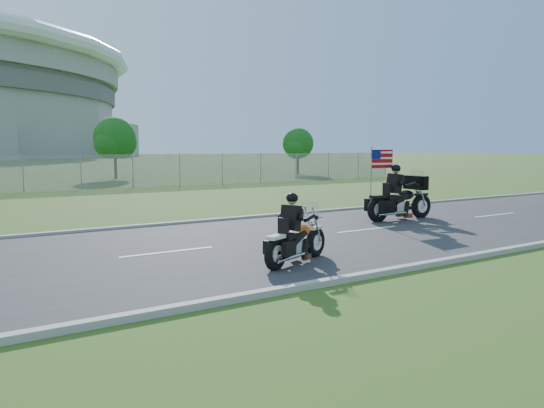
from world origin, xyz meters
TOP-DOWN VIEW (x-y plane):
  - ground at (0.00, 0.00)m, footprint 420.00×420.00m
  - road at (0.00, 0.00)m, footprint 120.00×8.00m
  - curb_north at (0.00, 4.05)m, footprint 120.00×0.18m
  - curb_south at (0.00, -4.05)m, footprint 120.00×0.18m
  - tree_fence_near at (6.04, 30.04)m, footprint 3.52×3.28m
  - tree_fence_far at (22.04, 28.03)m, footprint 3.08×2.87m
  - motorcycle_lead at (-0.27, -2.46)m, footprint 2.08×1.08m
  - motorcycle_follow at (6.38, 1.00)m, footprint 2.74×0.91m

SIDE VIEW (x-z plane):
  - ground at x=0.00m, z-range 0.00..0.00m
  - road at x=0.00m, z-range 0.00..0.04m
  - curb_north at x=0.00m, z-range -0.01..0.11m
  - curb_south at x=0.00m, z-range -0.01..0.11m
  - motorcycle_lead at x=-0.27m, z-range -0.27..1.20m
  - motorcycle_follow at x=6.38m, z-range -0.52..1.77m
  - tree_fence_far at x=22.04m, z-range 0.54..4.74m
  - tree_fence_near at x=6.04m, z-range 0.60..5.35m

